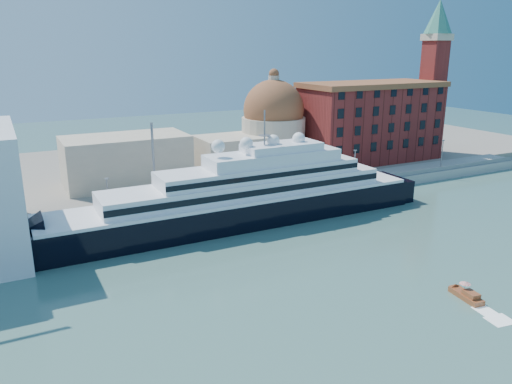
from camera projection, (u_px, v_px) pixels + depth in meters
ground at (326, 258)px, 85.79m from camera, size 400.00×400.00×0.00m
quay at (240, 200)px, 114.47m from camera, size 180.00×10.00×2.50m
land at (181, 165)px, 149.55m from camera, size 260.00×72.00×2.00m
quay_fence at (249, 197)px, 110.12m from camera, size 180.00×0.10×1.20m
superyacht at (227, 204)px, 100.50m from camera, size 89.74×12.44×26.82m
water_taxi at (467, 295)px, 71.72m from camera, size 2.57×5.70×2.61m
warehouse at (371, 121)px, 149.26m from camera, size 43.00×19.00×23.25m
campanile at (434, 68)px, 155.67m from camera, size 8.40×8.40×47.00m
church at (224, 140)px, 134.85m from camera, size 66.00×18.00×25.50m
lamp_posts at (189, 171)px, 105.03m from camera, size 120.80×2.40×18.00m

